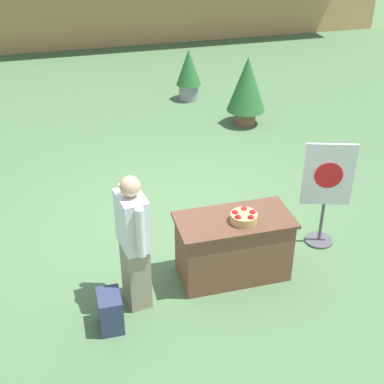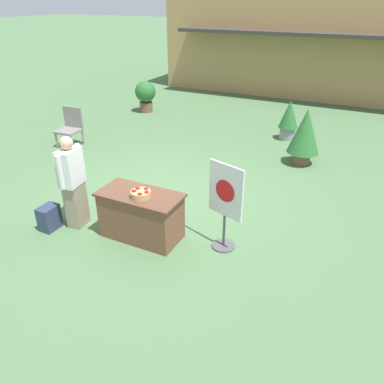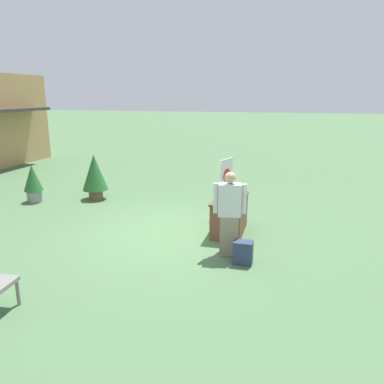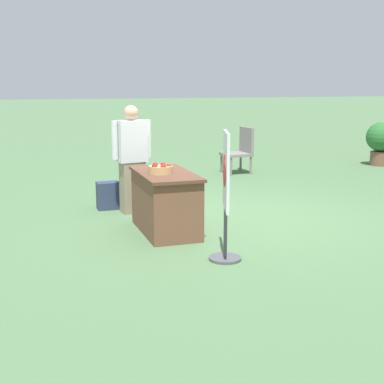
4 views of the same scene
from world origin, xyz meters
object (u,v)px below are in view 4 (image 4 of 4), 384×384
object	(u,v)px
backpack	(108,196)
patio_chair	(241,149)
display_table	(165,202)
poster_board	(226,190)
apple_basket	(161,169)
potted_plant_near_left	(381,140)
person_visitor	(132,159)

from	to	relation	value
backpack	patio_chair	distance (m)	4.10
patio_chair	display_table	bearing A→B (deg)	51.04
poster_board	patio_chair	size ratio (longest dim) A/B	1.44
display_table	apple_basket	distance (m)	0.46
potted_plant_near_left	poster_board	bearing A→B (deg)	-48.67
display_table	backpack	distance (m)	1.61
apple_basket	potted_plant_near_left	size ratio (longest dim) A/B	0.30
backpack	display_table	bearing A→B (deg)	18.27
display_table	potted_plant_near_left	distance (m)	7.47
person_visitor	patio_chair	distance (m)	4.08
person_visitor	apple_basket	bearing A→B (deg)	-4.05
display_table	backpack	world-z (taller)	display_table
backpack	potted_plant_near_left	xyz separation A→B (m)	(-2.46, 6.82, 0.38)
person_visitor	poster_board	world-z (taller)	person_visitor
person_visitor	patio_chair	size ratio (longest dim) A/B	1.62
backpack	apple_basket	bearing A→B (deg)	14.83
display_table	patio_chair	size ratio (longest dim) A/B	1.36
backpack	patio_chair	xyz separation A→B (m)	(-2.47, 3.27, 0.31)
display_table	apple_basket	xyz separation A→B (m)	(0.08, -0.08, 0.45)
display_table	apple_basket	size ratio (longest dim) A/B	4.38
person_visitor	potted_plant_near_left	bearing A→B (deg)	104.50
apple_basket	patio_chair	size ratio (longest dim) A/B	0.31
apple_basket	backpack	size ratio (longest dim) A/B	0.72
display_table	poster_board	size ratio (longest dim) A/B	0.95
backpack	poster_board	world-z (taller)	poster_board
apple_basket	backpack	world-z (taller)	apple_basket
backpack	poster_board	xyz separation A→B (m)	(2.81, 0.82, 0.57)
backpack	patio_chair	bearing A→B (deg)	127.06
poster_board	potted_plant_near_left	size ratio (longest dim) A/B	1.39
display_table	potted_plant_near_left	world-z (taller)	potted_plant_near_left
person_visitor	poster_board	distance (m)	2.53
person_visitor	poster_board	size ratio (longest dim) A/B	1.13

